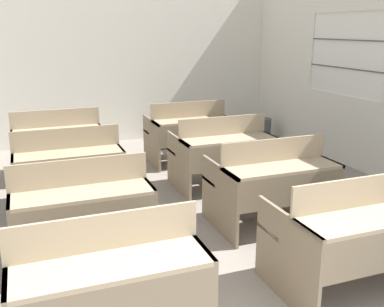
{
  "coord_description": "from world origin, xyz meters",
  "views": [
    {
      "loc": [
        -1.04,
        -0.84,
        1.91
      ],
      "look_at": [
        0.44,
        3.06,
        0.73
      ],
      "focal_mm": 42.0,
      "sensor_mm": 36.0,
      "label": 1
    }
  ],
  "objects_px": {
    "bench_second_left": "(82,208)",
    "bench_back_right": "(188,131)",
    "bench_second_right": "(272,181)",
    "bench_back_left": "(58,142)",
    "bench_third_left": "(68,167)",
    "bench_third_right": "(222,151)",
    "bench_front_right": "(354,233)",
    "wastepaper_bin": "(263,128)",
    "bench_front_left": "(108,281)"
  },
  "relations": [
    {
      "from": "bench_second_right",
      "to": "bench_third_right",
      "type": "xyz_separation_m",
      "value": [
        -0.0,
        1.17,
        0.0
      ]
    },
    {
      "from": "bench_back_right",
      "to": "wastepaper_bin",
      "type": "xyz_separation_m",
      "value": [
        1.74,
        0.87,
        -0.27
      ]
    },
    {
      "from": "bench_third_right",
      "to": "bench_back_left",
      "type": "distance_m",
      "value": 2.18
    },
    {
      "from": "bench_front_right",
      "to": "bench_third_right",
      "type": "distance_m",
      "value": 2.38
    },
    {
      "from": "bench_second_right",
      "to": "wastepaper_bin",
      "type": "distance_m",
      "value": 3.66
    },
    {
      "from": "bench_front_right",
      "to": "bench_back_left",
      "type": "xyz_separation_m",
      "value": [
        -1.81,
        3.57,
        0.0
      ]
    },
    {
      "from": "bench_second_right",
      "to": "bench_back_left",
      "type": "distance_m",
      "value": 2.99
    },
    {
      "from": "bench_front_right",
      "to": "bench_second_right",
      "type": "distance_m",
      "value": 1.2
    },
    {
      "from": "bench_second_left",
      "to": "bench_back_left",
      "type": "xyz_separation_m",
      "value": [
        0.0,
        2.39,
        0.0
      ]
    },
    {
      "from": "bench_front_left",
      "to": "bench_back_left",
      "type": "height_order",
      "value": "same"
    },
    {
      "from": "bench_front_right",
      "to": "wastepaper_bin",
      "type": "bearing_deg",
      "value": 68.31
    },
    {
      "from": "bench_third_right",
      "to": "bench_back_left",
      "type": "relative_size",
      "value": 1.0
    },
    {
      "from": "bench_front_left",
      "to": "bench_third_left",
      "type": "relative_size",
      "value": 1.0
    },
    {
      "from": "bench_front_left",
      "to": "bench_back_left",
      "type": "relative_size",
      "value": 1.0
    },
    {
      "from": "bench_second_right",
      "to": "bench_back_right",
      "type": "xyz_separation_m",
      "value": [
        -0.01,
        2.34,
        0.0
      ]
    },
    {
      "from": "bench_third_left",
      "to": "bench_back_right",
      "type": "distance_m",
      "value": 2.14
    },
    {
      "from": "wastepaper_bin",
      "to": "bench_third_left",
      "type": "bearing_deg",
      "value": -150.35
    },
    {
      "from": "bench_back_left",
      "to": "bench_back_right",
      "type": "bearing_deg",
      "value": -0.79
    },
    {
      "from": "bench_back_left",
      "to": "bench_back_right",
      "type": "height_order",
      "value": "same"
    },
    {
      "from": "bench_second_left",
      "to": "bench_second_right",
      "type": "height_order",
      "value": "same"
    },
    {
      "from": "bench_third_right",
      "to": "wastepaper_bin",
      "type": "distance_m",
      "value": 2.69
    },
    {
      "from": "bench_second_left",
      "to": "bench_back_left",
      "type": "bearing_deg",
      "value": 89.97
    },
    {
      "from": "bench_second_left",
      "to": "bench_back_right",
      "type": "distance_m",
      "value": 2.99
    },
    {
      "from": "bench_second_right",
      "to": "bench_back_right",
      "type": "distance_m",
      "value": 2.34
    },
    {
      "from": "bench_second_right",
      "to": "bench_back_left",
      "type": "height_order",
      "value": "same"
    },
    {
      "from": "bench_third_left",
      "to": "wastepaper_bin",
      "type": "relative_size",
      "value": 3.11
    },
    {
      "from": "bench_second_right",
      "to": "bench_back_right",
      "type": "relative_size",
      "value": 1.0
    },
    {
      "from": "bench_second_right",
      "to": "bench_back_right",
      "type": "bearing_deg",
      "value": 90.14
    },
    {
      "from": "bench_third_right",
      "to": "bench_front_right",
      "type": "bearing_deg",
      "value": -90.53
    },
    {
      "from": "bench_back_right",
      "to": "bench_second_left",
      "type": "bearing_deg",
      "value": -127.65
    },
    {
      "from": "bench_front_left",
      "to": "bench_second_left",
      "type": "bearing_deg",
      "value": 89.96
    },
    {
      "from": "bench_front_right",
      "to": "bench_back_left",
      "type": "bearing_deg",
      "value": 116.83
    },
    {
      "from": "bench_second_right",
      "to": "bench_second_left",
      "type": "bearing_deg",
      "value": -179.16
    },
    {
      "from": "bench_front_left",
      "to": "bench_back_left",
      "type": "distance_m",
      "value": 3.57
    },
    {
      "from": "bench_back_right",
      "to": "bench_third_right",
      "type": "bearing_deg",
      "value": -89.86
    },
    {
      "from": "bench_back_right",
      "to": "bench_second_right",
      "type": "bearing_deg",
      "value": -89.86
    },
    {
      "from": "bench_second_left",
      "to": "bench_back_left",
      "type": "relative_size",
      "value": 1.0
    },
    {
      "from": "bench_front_right",
      "to": "bench_second_left",
      "type": "xyz_separation_m",
      "value": [
        -1.81,
        1.18,
        0.0
      ]
    },
    {
      "from": "bench_front_right",
      "to": "wastepaper_bin",
      "type": "height_order",
      "value": "bench_front_right"
    },
    {
      "from": "bench_second_left",
      "to": "bench_second_right",
      "type": "distance_m",
      "value": 1.83
    },
    {
      "from": "bench_second_right",
      "to": "bench_back_left",
      "type": "relative_size",
      "value": 1.0
    },
    {
      "from": "bench_front_right",
      "to": "bench_second_right",
      "type": "height_order",
      "value": "same"
    },
    {
      "from": "bench_third_left",
      "to": "bench_third_right",
      "type": "xyz_separation_m",
      "value": [
        1.81,
        -0.02,
        0.0
      ]
    },
    {
      "from": "bench_second_left",
      "to": "bench_second_right",
      "type": "xyz_separation_m",
      "value": [
        1.83,
        0.03,
        0.0
      ]
    },
    {
      "from": "bench_second_left",
      "to": "wastepaper_bin",
      "type": "xyz_separation_m",
      "value": [
        3.56,
        3.24,
        -0.27
      ]
    },
    {
      "from": "bench_front_right",
      "to": "bench_second_left",
      "type": "bearing_deg",
      "value": 146.9
    },
    {
      "from": "bench_third_left",
      "to": "bench_third_right",
      "type": "bearing_deg",
      "value": -0.6
    },
    {
      "from": "bench_second_right",
      "to": "bench_third_left",
      "type": "xyz_separation_m",
      "value": [
        -1.81,
        1.19,
        0.0
      ]
    },
    {
      "from": "bench_second_left",
      "to": "bench_third_right",
      "type": "height_order",
      "value": "same"
    },
    {
      "from": "bench_second_left",
      "to": "bench_front_left",
      "type": "bearing_deg",
      "value": -90.04
    }
  ]
}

